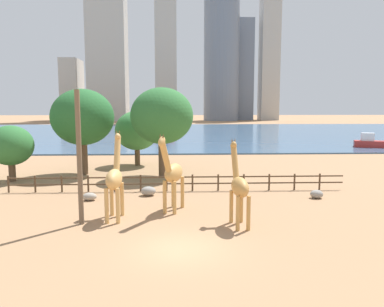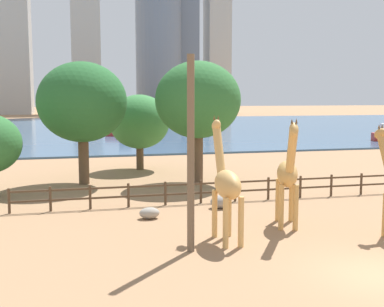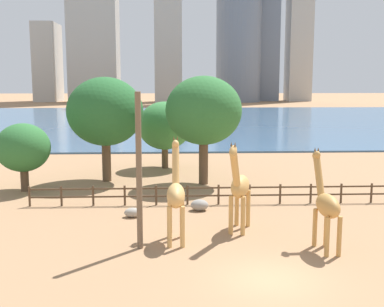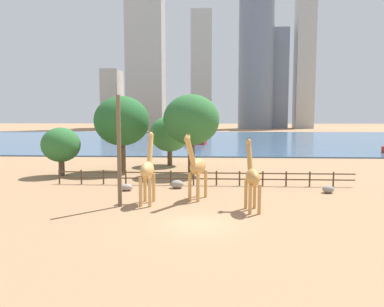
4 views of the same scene
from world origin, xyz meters
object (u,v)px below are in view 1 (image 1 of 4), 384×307
object	(u,v)px
giraffe_tall	(115,178)
boulder_by_pole	(90,197)
tree_left_small	(83,117)
tree_left_large	(11,146)
tree_center_broad	(137,131)
giraffe_young	(173,173)
utility_pole	(79,158)
boat_ferry	(371,142)
giraffe_companion	(239,186)
boulder_small	(317,194)
boulder_near_fence	(148,191)
boat_sailboat	(163,136)
tree_right_tall	(162,116)

from	to	relation	value
giraffe_tall	boulder_by_pole	world-z (taller)	giraffe_tall
boulder_by_pole	tree_left_small	bearing A→B (deg)	105.38
tree_left_large	tree_center_broad	xyz separation A→B (m)	(10.08, 8.78, 0.72)
tree_left_large	tree_center_broad	bearing A→B (deg)	41.06
giraffe_young	tree_left_large	xyz separation A→B (m)	(-14.24, 10.11, 0.75)
utility_pole	tree_center_broad	size ratio (longest dim) A/B	1.23
tree_left_large	boat_ferry	distance (m)	51.20
giraffe_companion	boat_ferry	size ratio (longest dim) A/B	0.87
giraffe_companion	boulder_small	bearing A→B (deg)	-53.57
boulder_near_fence	boat_sailboat	size ratio (longest dim) A/B	0.23
giraffe_tall	boulder_small	world-z (taller)	giraffe_tall
tree_center_broad	boat_ferry	world-z (taller)	tree_center_broad
boat_ferry	boat_sailboat	size ratio (longest dim) A/B	1.13
boulder_near_fence	boulder_by_pole	size ratio (longest dim) A/B	1.11
giraffe_young	boat_sailboat	world-z (taller)	giraffe_young
giraffe_tall	tree_right_tall	xyz separation A→B (m)	(2.27, 13.34, 3.27)
boat_ferry	boat_sailboat	xyz separation A→B (m)	(-33.21, 16.44, -0.08)
tree_left_small	boat_sailboat	bearing A→B (deg)	80.42
tree_center_broad	tree_right_tall	size ratio (longest dim) A/B	0.73
boulder_near_fence	giraffe_tall	bearing A→B (deg)	-105.07
giraffe_young	boulder_small	world-z (taller)	giraffe_young
boat_ferry	boat_sailboat	distance (m)	37.06
boat_sailboat	boulder_small	bearing A→B (deg)	121.04
boulder_small	utility_pole	bearing A→B (deg)	-160.97
giraffe_young	boat_sailboat	distance (m)	50.89
giraffe_young	tree_left_small	world-z (taller)	tree_left_small
giraffe_companion	boat_ferry	world-z (taller)	giraffe_companion
giraffe_tall	giraffe_companion	xyz separation A→B (m)	(7.04, -1.60, -0.18)
utility_pole	tree_left_large	bearing A→B (deg)	126.22
tree_right_tall	utility_pole	bearing A→B (deg)	-105.61
giraffe_young	boulder_by_pole	xyz separation A→B (m)	(-5.87, 2.94, -2.14)
giraffe_young	boulder_small	distance (m)	10.93
giraffe_tall	boulder_near_fence	xyz separation A→B (m)	(1.51, 5.62, -2.05)
giraffe_young	utility_pole	size ratio (longest dim) A/B	0.67
utility_pole	tree_center_broad	world-z (taller)	utility_pole
giraffe_companion	boat_ferry	bearing A→B (deg)	-41.35
boulder_small	tree_left_large	xyz separation A→B (m)	(-24.55, 7.17, 2.86)
giraffe_young	tree_center_broad	world-z (taller)	tree_center_broad
giraffe_companion	utility_pole	world-z (taller)	utility_pole
giraffe_young	boulder_small	bearing A→B (deg)	124.65
boulder_by_pole	tree_right_tall	bearing A→B (deg)	62.07
boulder_near_fence	tree_left_large	world-z (taller)	tree_left_large
giraffe_young	boat_sailboat	xyz separation A→B (m)	(-2.42, 50.81, -1.53)
boat_ferry	tree_left_large	bearing A→B (deg)	-131.33
utility_pole	boulder_small	world-z (taller)	utility_pole
boat_ferry	tree_center_broad	bearing A→B (deg)	-135.75
boulder_by_pole	boat_ferry	bearing A→B (deg)	40.59
tree_right_tall	tree_left_small	xyz separation A→B (m)	(-7.64, 1.41, -0.14)
utility_pole	tree_left_large	distance (m)	15.49
tree_center_broad	boat_sailboat	bearing A→B (deg)	86.88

